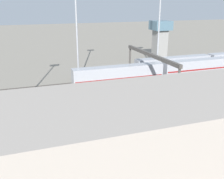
{
  "coord_description": "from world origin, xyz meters",
  "views": [
    {
      "loc": [
        20.82,
        54.38,
        20.27
      ],
      "look_at": [
        3.36,
        4.19,
        2.5
      ],
      "focal_mm": 42.71,
      "sensor_mm": 36.0,
      "label": 1
    }
  ],
  "objects_px": {
    "train_on_track_0": "(208,63)",
    "light_mast_2": "(76,10)",
    "train_on_track_3": "(5,105)",
    "light_mast_0": "(160,12)",
    "train_on_track_1": "(201,68)",
    "control_tower": "(160,38)",
    "train_on_track_4": "(155,97)",
    "signal_gantry": "(150,59)"
  },
  "relations": [
    {
      "from": "train_on_track_3",
      "to": "train_on_track_4",
      "type": "relative_size",
      "value": 0.08
    },
    {
      "from": "train_on_track_1",
      "to": "signal_gantry",
      "type": "relative_size",
      "value": 2.86
    },
    {
      "from": "signal_gantry",
      "to": "light_mast_0",
      "type": "bearing_deg",
      "value": -124.38
    },
    {
      "from": "light_mast_0",
      "to": "light_mast_2",
      "type": "bearing_deg",
      "value": 3.51
    },
    {
      "from": "train_on_track_1",
      "to": "control_tower",
      "type": "distance_m",
      "value": 21.71
    },
    {
      "from": "train_on_track_1",
      "to": "light_mast_2",
      "type": "bearing_deg",
      "value": -12.1
    },
    {
      "from": "train_on_track_3",
      "to": "train_on_track_0",
      "type": "relative_size",
      "value": 0.21
    },
    {
      "from": "train_on_track_1",
      "to": "train_on_track_4",
      "type": "height_order",
      "value": "train_on_track_1"
    },
    {
      "from": "train_on_track_0",
      "to": "control_tower",
      "type": "distance_m",
      "value": 18.62
    },
    {
      "from": "train_on_track_3",
      "to": "light_mast_2",
      "type": "bearing_deg",
      "value": -135.83
    },
    {
      "from": "train_on_track_0",
      "to": "light_mast_0",
      "type": "height_order",
      "value": "light_mast_0"
    },
    {
      "from": "light_mast_0",
      "to": "signal_gantry",
      "type": "xyz_separation_m",
      "value": [
        9.22,
        13.48,
        -9.78
      ]
    },
    {
      "from": "train_on_track_0",
      "to": "train_on_track_4",
      "type": "bearing_deg",
      "value": 35.07
    },
    {
      "from": "light_mast_2",
      "to": "signal_gantry",
      "type": "xyz_separation_m",
      "value": [
        -14.53,
        12.02,
        -10.61
      ]
    },
    {
      "from": "signal_gantry",
      "to": "train_on_track_1",
      "type": "bearing_deg",
      "value": -164.66
    },
    {
      "from": "train_on_track_4",
      "to": "signal_gantry",
      "type": "xyz_separation_m",
      "value": [
        -3.85,
        -10.0,
        5.41
      ]
    },
    {
      "from": "train_on_track_4",
      "to": "train_on_track_1",
      "type": "bearing_deg",
      "value": -145.8
    },
    {
      "from": "train_on_track_1",
      "to": "train_on_track_3",
      "type": "height_order",
      "value": "same"
    },
    {
      "from": "signal_gantry",
      "to": "control_tower",
      "type": "height_order",
      "value": "control_tower"
    },
    {
      "from": "train_on_track_3",
      "to": "train_on_track_4",
      "type": "bearing_deg",
      "value": 169.95
    },
    {
      "from": "train_on_track_3",
      "to": "control_tower",
      "type": "xyz_separation_m",
      "value": [
        -48.82,
        -30.94,
        5.99
      ]
    },
    {
      "from": "train_on_track_0",
      "to": "light_mast_0",
      "type": "relative_size",
      "value": 1.75
    },
    {
      "from": "train_on_track_4",
      "to": "signal_gantry",
      "type": "bearing_deg",
      "value": -111.04
    },
    {
      "from": "train_on_track_0",
      "to": "train_on_track_1",
      "type": "bearing_deg",
      "value": 37.94
    },
    {
      "from": "light_mast_2",
      "to": "train_on_track_1",
      "type": "bearing_deg",
      "value": 167.9
    },
    {
      "from": "train_on_track_0",
      "to": "light_mast_2",
      "type": "distance_m",
      "value": 42.14
    },
    {
      "from": "control_tower",
      "to": "light_mast_2",
      "type": "bearing_deg",
      "value": 23.97
    },
    {
      "from": "train_on_track_1",
      "to": "train_on_track_4",
      "type": "relative_size",
      "value": 0.6
    },
    {
      "from": "train_on_track_1",
      "to": "train_on_track_0",
      "type": "bearing_deg",
      "value": -142.06
    },
    {
      "from": "train_on_track_1",
      "to": "train_on_track_0",
      "type": "height_order",
      "value": "same"
    },
    {
      "from": "train_on_track_3",
      "to": "light_mast_0",
      "type": "relative_size",
      "value": 0.37
    },
    {
      "from": "train_on_track_3",
      "to": "light_mast_2",
      "type": "relative_size",
      "value": 0.35
    },
    {
      "from": "train_on_track_1",
      "to": "control_tower",
      "type": "height_order",
      "value": "control_tower"
    },
    {
      "from": "train_on_track_0",
      "to": "light_mast_0",
      "type": "xyz_separation_m",
      "value": [
        15.42,
        -3.48,
        14.59
      ]
    },
    {
      "from": "light_mast_2",
      "to": "signal_gantry",
      "type": "relative_size",
      "value": 1.14
    },
    {
      "from": "light_mast_0",
      "to": "light_mast_2",
      "type": "xyz_separation_m",
      "value": [
        23.75,
        1.46,
        0.83
      ]
    },
    {
      "from": "signal_gantry",
      "to": "train_on_track_3",
      "type": "bearing_deg",
      "value": 8.87
    },
    {
      "from": "train_on_track_4",
      "to": "signal_gantry",
      "type": "distance_m",
      "value": 12.0
    },
    {
      "from": "train_on_track_0",
      "to": "train_on_track_4",
      "type": "relative_size",
      "value": 0.39
    },
    {
      "from": "train_on_track_0",
      "to": "light_mast_0",
      "type": "bearing_deg",
      "value": -12.72
    },
    {
      "from": "train_on_track_4",
      "to": "light_mast_0",
      "type": "distance_m",
      "value": 30.87
    },
    {
      "from": "control_tower",
      "to": "train_on_track_0",
      "type": "bearing_deg",
      "value": 116.28
    }
  ]
}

